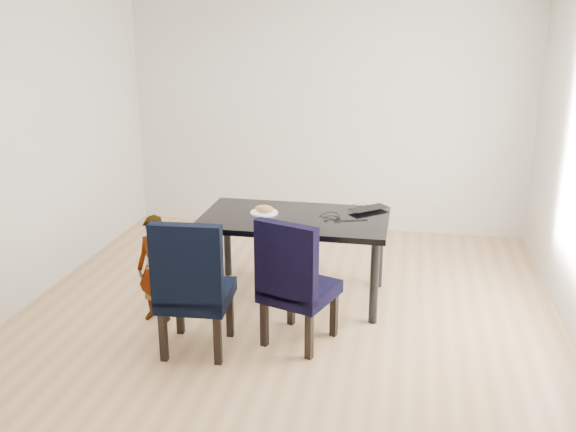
% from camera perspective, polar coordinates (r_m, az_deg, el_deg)
% --- Properties ---
extents(floor, '(4.50, 5.00, 0.01)m').
position_cam_1_polar(floor, '(5.34, -0.41, -9.42)').
color(floor, tan).
rests_on(floor, ground).
extents(wall_back, '(4.50, 0.01, 2.70)m').
position_cam_1_polar(wall_back, '(7.30, 3.49, 9.18)').
color(wall_back, silver).
rests_on(wall_back, ground).
extents(wall_front, '(4.50, 0.01, 2.70)m').
position_cam_1_polar(wall_front, '(2.59, -11.59, -7.39)').
color(wall_front, silver).
rests_on(wall_front, ground).
extents(wall_left, '(0.01, 5.00, 2.70)m').
position_cam_1_polar(wall_left, '(5.75, -23.16, 5.46)').
color(wall_left, white).
rests_on(wall_left, ground).
extents(dining_table, '(1.60, 0.90, 0.75)m').
position_cam_1_polar(dining_table, '(5.63, 0.58, -3.69)').
color(dining_table, black).
rests_on(dining_table, floor).
extents(chair_left, '(0.54, 0.56, 1.06)m').
position_cam_1_polar(chair_left, '(4.78, -8.19, -5.95)').
color(chair_left, black).
rests_on(chair_left, floor).
extents(chair_right, '(0.63, 0.64, 1.01)m').
position_cam_1_polar(chair_right, '(4.84, 1.07, -5.70)').
color(chair_right, black).
rests_on(chair_right, floor).
extents(child, '(0.35, 0.26, 0.89)m').
position_cam_1_polar(child, '(5.30, -11.69, -4.66)').
color(child, '#F73D14').
rests_on(child, floor).
extents(plate, '(0.27, 0.27, 0.01)m').
position_cam_1_polar(plate, '(5.60, -2.14, 0.31)').
color(plate, white).
rests_on(plate, dining_table).
extents(sandwich, '(0.18, 0.13, 0.07)m').
position_cam_1_polar(sandwich, '(5.57, -2.13, 0.65)').
color(sandwich, '#B97742').
rests_on(sandwich, plate).
extents(laptop, '(0.43, 0.42, 0.03)m').
position_cam_1_polar(laptop, '(5.75, 6.87, 0.74)').
color(laptop, black).
rests_on(laptop, dining_table).
extents(cable_tangle, '(0.18, 0.18, 0.01)m').
position_cam_1_polar(cable_tangle, '(5.42, 3.95, -0.36)').
color(cable_tangle, black).
rests_on(cable_tangle, dining_table).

